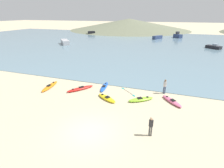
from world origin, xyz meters
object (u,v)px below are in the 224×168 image
person_near_waterline (165,86)px  kayak_on_sand_3 (50,86)px  person_near_foreground (151,125)px  moored_boat_0 (178,36)px  kayak_on_sand_2 (172,101)px  kayak_on_sand_5 (104,87)px  loose_paddle (128,92)px  kayak_on_sand_1 (141,99)px  kayak_on_sand_4 (107,98)px  kayak_on_sand_0 (80,89)px  moored_boat_3 (157,37)px  moored_boat_4 (214,47)px  moored_boat_1 (91,33)px  moored_boat_2 (65,42)px

person_near_waterline → kayak_on_sand_3: bearing=-168.3°
person_near_foreground → moored_boat_0: size_ratio=0.47×
kayak_on_sand_2 → kayak_on_sand_5: size_ratio=0.84×
moored_boat_0 → loose_paddle: size_ratio=1.61×
moored_boat_0 → kayak_on_sand_1: bearing=-93.7°
kayak_on_sand_2 → kayak_on_sand_4: (-6.76, -1.60, -0.01)m
kayak_on_sand_0 → person_near_foreground: bearing=-32.5°
loose_paddle → kayak_on_sand_0: bearing=-166.9°
kayak_on_sand_3 → kayak_on_sand_4: kayak_on_sand_4 is taller
kayak_on_sand_0 → moored_boat_3: size_ratio=0.73×
person_near_waterline → moored_boat_4: size_ratio=0.45×
person_near_foreground → person_near_waterline: (0.49, 8.25, 0.06)m
kayak_on_sand_1 → moored_boat_3: size_ratio=0.63×
kayak_on_sand_2 → kayak_on_sand_3: (-14.81, -0.86, -0.01)m
moored_boat_1 → kayak_on_sand_4: bearing=-63.0°
kayak_on_sand_5 → person_near_waterline: person_near_waterline is taller
kayak_on_sand_3 → moored_boat_0: 58.56m
person_near_foreground → moored_boat_3: bearing=95.2°
person_near_foreground → moored_boat_4: bearing=75.2°
kayak_on_sand_4 → kayak_on_sand_5: bearing=116.5°
kayak_on_sand_3 → person_near_foreground: person_near_foreground is taller
person_near_waterline → moored_boat_0: moored_boat_0 is taller
person_near_foreground → moored_boat_2: size_ratio=0.30×
kayak_on_sand_3 → person_near_foreground: 14.45m
kayak_on_sand_1 → person_near_waterline: 3.61m
moored_boat_2 → moored_boat_4: bearing=9.5°
kayak_on_sand_0 → moored_boat_4: 41.08m
moored_boat_1 → moored_boat_2: bearing=-81.1°
kayak_on_sand_3 → kayak_on_sand_0: bearing=8.1°
kayak_on_sand_2 → person_near_foreground: person_near_foreground is taller
kayak_on_sand_0 → kayak_on_sand_3: size_ratio=0.88×
kayak_on_sand_5 → moored_boat_3: size_ratio=0.74×
kayak_on_sand_1 → kayak_on_sand_4: (-3.59, -0.91, -0.01)m
kayak_on_sand_0 → kayak_on_sand_5: 3.00m
kayak_on_sand_4 → moored_boat_1: size_ratio=0.79×
kayak_on_sand_5 → kayak_on_sand_1: bearing=-21.6°
moored_boat_1 → kayak_on_sand_5: bearing=-63.0°
kayak_on_sand_2 → moored_boat_0: size_ratio=0.77×
moored_boat_3 → moored_boat_0: bearing=39.6°
kayak_on_sand_0 → moored_boat_2: 35.69m
person_near_foreground → moored_boat_1: person_near_foreground is taller
moored_boat_2 → kayak_on_sand_5: bearing=-49.0°
kayak_on_sand_4 → person_near_foreground: size_ratio=1.68×
kayak_on_sand_2 → kayak_on_sand_5: bearing=171.0°
person_near_foreground → moored_boat_4: (11.00, 41.65, -0.43)m
kayak_on_sand_5 → moored_boat_3: (1.69, 48.55, 0.51)m
kayak_on_sand_0 → loose_paddle: kayak_on_sand_0 is taller
kayak_on_sand_1 → kayak_on_sand_5: size_ratio=0.85×
kayak_on_sand_1 → moored_boat_2: (-28.65, 29.20, 0.54)m
moored_boat_3 → kayak_on_sand_2: bearing=-82.6°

